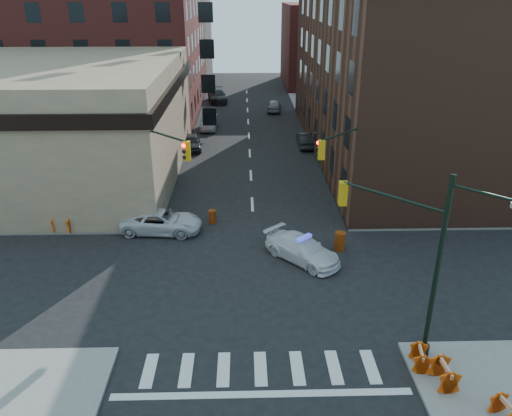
{
  "coord_description": "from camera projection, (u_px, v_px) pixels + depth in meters",
  "views": [
    {
      "loc": [
        -0.61,
        -22.65,
        14.17
      ],
      "look_at": [
        0.12,
        4.37,
        2.2
      ],
      "focal_mm": 35.0,
      "sensor_mm": 36.0,
      "label": 1
    }
  ],
  "objects": [
    {
      "name": "barricade_se_c",
      "position": [
        506.0,
        412.0,
        17.44
      ],
      "size": [
        0.79,
        1.22,
        0.85
      ],
      "primitive_type": null,
      "rotation": [
        0.0,
        0.0,
        1.78
      ],
      "color": "#E53D0A",
      "rests_on": "sidewalk_se"
    },
    {
      "name": "parked_car_enear",
      "position": [
        306.0,
        139.0,
        48.24
      ],
      "size": [
        1.57,
        4.35,
        1.43
      ],
      "primitive_type": "imported",
      "rotation": [
        0.0,
        0.0,
        3.16
      ],
      "color": "black",
      "rests_on": "ground"
    },
    {
      "name": "apartment_block",
      "position": [
        87.0,
        8.0,
        57.7
      ],
      "size": [
        25.0,
        25.0,
        24.0
      ],
      "primitive_type": "cube",
      "color": "maroon",
      "rests_on": "ground"
    },
    {
      "name": "tree_ne_near",
      "position": [
        325.0,
        106.0,
        48.99
      ],
      "size": [
        3.0,
        3.0,
        4.85
      ],
      "color": "black",
      "rests_on": "sidewalk_ne"
    },
    {
      "name": "tree_ne_far",
      "position": [
        314.0,
        91.0,
        56.3
      ],
      "size": [
        3.0,
        3.0,
        4.85
      ],
      "color": "black",
      "rests_on": "sidewalk_ne"
    },
    {
      "name": "filler_ne",
      "position": [
        336.0,
        45.0,
        77.38
      ],
      "size": [
        16.0,
        16.0,
        12.0
      ],
      "primitive_type": "cube",
      "color": "maroon",
      "rests_on": "ground"
    },
    {
      "name": "barricade_nw_b",
      "position": [
        63.0,
        224.0,
        31.11
      ],
      "size": [
        1.38,
        0.79,
        0.99
      ],
      "primitive_type": null,
      "rotation": [
        0.0,
        0.0,
        -0.11
      ],
      "color": "#C53609",
      "rests_on": "sidewalk_nw"
    },
    {
      "name": "pedestrian_c",
      "position": [
        61.0,
        198.0,
        33.8
      ],
      "size": [
        1.15,
        1.08,
        1.9
      ],
      "primitive_type": "imported",
      "rotation": [
        0.0,
        0.0,
        0.71
      ],
      "color": "#1D222C",
      "rests_on": "sidewalk_nw"
    },
    {
      "name": "pedestrian_a",
      "position": [
        136.0,
        197.0,
        34.22
      ],
      "size": [
        0.7,
        0.54,
        1.7
      ],
      "primitive_type": "imported",
      "rotation": [
        0.0,
        0.0,
        -0.24
      ],
      "color": "black",
      "rests_on": "sidewalk_nw"
    },
    {
      "name": "signal_pole_se",
      "position": [
        412.0,
        252.0,
        19.68
      ],
      "size": [
        5.4,
        5.27,
        8.0
      ],
      "rotation": [
        0.0,
        0.0,
        2.36
      ],
      "color": "black",
      "rests_on": "sidewalk_se"
    },
    {
      "name": "barricade_se_a",
      "position": [
        444.0,
        374.0,
        19.06
      ],
      "size": [
        0.67,
        1.28,
        0.95
      ],
      "primitive_type": null,
      "rotation": [
        0.0,
        0.0,
        1.61
      ],
      "color": "#C36309",
      "rests_on": "sidewalk_se"
    },
    {
      "name": "barricade_nw_a",
      "position": [
        150.0,
        224.0,
        31.27
      ],
      "size": [
        1.26,
        0.82,
        0.87
      ],
      "primitive_type": null,
      "rotation": [
        0.0,
        0.0,
        0.22
      ],
      "color": "#F0610B",
      "rests_on": "sidewalk_nw"
    },
    {
      "name": "parked_car_wdeep",
      "position": [
        217.0,
        96.0,
        67.23
      ],
      "size": [
        3.03,
        5.86,
        1.63
      ],
      "primitive_type": "imported",
      "rotation": [
        0.0,
        0.0,
        0.14
      ],
      "color": "black",
      "rests_on": "ground"
    },
    {
      "name": "sidewalk_ne",
      "position": [
        449.0,
        122.0,
        56.92
      ],
      "size": [
        34.0,
        54.5,
        0.15
      ],
      "primitive_type": "cube",
      "color": "gray",
      "rests_on": "ground"
    },
    {
      "name": "commercial_row_ne",
      "position": [
        395.0,
        75.0,
        44.5
      ],
      "size": [
        14.0,
        34.0,
        14.0
      ],
      "primitive_type": "cube",
      "color": "#4C2B1E",
      "rests_on": "ground"
    },
    {
      "name": "bank_building",
      "position": [
        35.0,
        122.0,
        39.3
      ],
      "size": [
        22.0,
        22.0,
        9.0
      ],
      "primitive_type": "cube",
      "color": "tan",
      "rests_on": "ground"
    },
    {
      "name": "pedestrian_b",
      "position": [
        99.0,
        207.0,
        32.3
      ],
      "size": [
        1.01,
        0.82,
        1.94
      ],
      "primitive_type": "imported",
      "rotation": [
        0.0,
        0.0,
        -0.1
      ],
      "color": "black",
      "rests_on": "sidewalk_nw"
    },
    {
      "name": "barrel_road",
      "position": [
        340.0,
        241.0,
        29.2
      ],
      "size": [
        0.76,
        0.76,
        1.13
      ],
      "primitive_type": "cylinder",
      "rotation": [
        0.0,
        0.0,
        -0.23
      ],
      "color": "orange",
      "rests_on": "ground"
    },
    {
      "name": "barricade_se_b",
      "position": [
        420.0,
        358.0,
        19.98
      ],
      "size": [
        0.72,
        1.19,
        0.84
      ],
      "primitive_type": null,
      "rotation": [
        0.0,
        0.0,
        1.42
      ],
      "color": "#BE5C08",
      "rests_on": "sidewalk_se"
    },
    {
      "name": "parked_car_wnear",
      "position": [
        192.0,
        142.0,
        47.48
      ],
      "size": [
        2.17,
        4.29,
        1.4
      ],
      "primitive_type": "imported",
      "rotation": [
        0.0,
        0.0,
        0.13
      ],
      "color": "black",
      "rests_on": "ground"
    },
    {
      "name": "signal_pole_nw",
      "position": [
        155.0,
        169.0,
        29.43
      ],
      "size": [
        3.58,
        3.67,
        8.0
      ],
      "rotation": [
        0.0,
        0.0,
        -0.79
      ],
      "color": "black",
      "rests_on": "sidewalk_nw"
    },
    {
      "name": "pickup",
      "position": [
        161.0,
        222.0,
        31.33
      ],
      "size": [
        5.25,
        2.78,
        1.41
      ],
      "primitive_type": "imported",
      "rotation": [
        0.0,
        0.0,
        1.48
      ],
      "color": "silver",
      "rests_on": "ground"
    },
    {
      "name": "filler_nw",
      "position": [
        145.0,
        30.0,
        79.49
      ],
      "size": [
        20.0,
        18.0,
        16.0
      ],
      "primitive_type": "cube",
      "color": "brown",
      "rests_on": "ground"
    },
    {
      "name": "parked_car_efar",
      "position": [
        274.0,
        106.0,
        62.06
      ],
      "size": [
        2.14,
        4.39,
        1.44
      ],
      "primitive_type": "imported",
      "rotation": [
        0.0,
        0.0,
        3.04
      ],
      "color": "gray",
      "rests_on": "ground"
    },
    {
      "name": "signal_pole_ne",
      "position": [
        351.0,
        168.0,
        29.73
      ],
      "size": [
        3.67,
        3.58,
        8.0
      ],
      "rotation": [
        0.0,
        0.0,
        -2.36
      ],
      "color": "black",
      "rests_on": "sidewalk_ne"
    },
    {
      "name": "ground",
      "position": [
        256.0,
        279.0,
        26.45
      ],
      "size": [
        140.0,
        140.0,
        0.0
      ],
      "primitive_type": "plane",
      "color": "black",
      "rests_on": "ground"
    },
    {
      "name": "police_car",
      "position": [
        302.0,
        249.0,
        28.06
      ],
      "size": [
        4.6,
        4.76,
        1.37
      ],
      "primitive_type": "imported",
      "rotation": [
        0.0,
        0.0,
        0.75
      ],
      "color": "silver",
      "rests_on": "ground"
    },
    {
      "name": "sidewalk_nw",
      "position": [
        43.0,
        125.0,
        55.8
      ],
      "size": [
        34.0,
        54.5,
        0.15
      ],
      "primitive_type": "cube",
      "color": "gray",
      "rests_on": "ground"
    },
    {
      "name": "barrel_bank",
      "position": [
        212.0,
        217.0,
        32.62
      ],
      "size": [
        0.59,
        0.59,
        0.89
      ],
      "primitive_type": "cylinder",
      "rotation": [
        0.0,
        0.0,
        -0.22
      ],
      "color": "#C04D09",
      "rests_on": "ground"
    },
    {
      "name": "parked_car_wfar",
      "position": [
        210.0,
        122.0,
        54.24
      ],
      "size": [
        1.89,
        4.61,
        1.49
      ],
      "primitive_type": "imported",
      "rotation": [
        0.0,
        0.0,
        -0.07
      ],
      "color": "#919499",
      "rests_on": "ground"
    }
  ]
}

